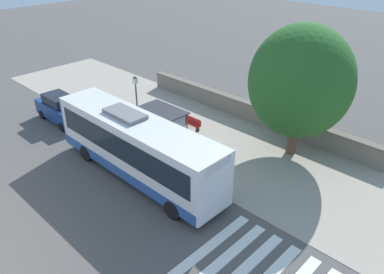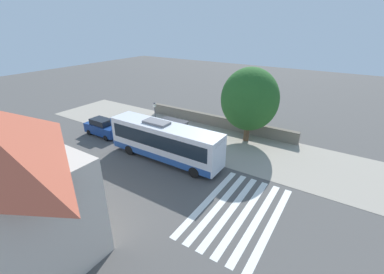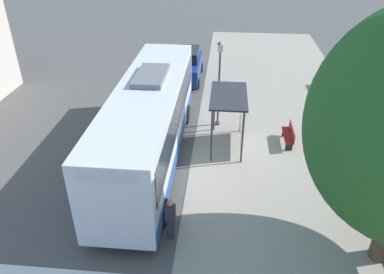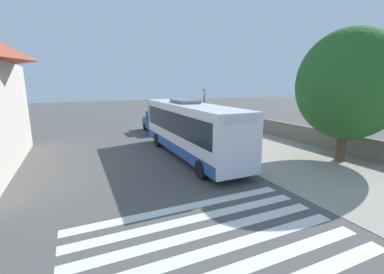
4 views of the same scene
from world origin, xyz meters
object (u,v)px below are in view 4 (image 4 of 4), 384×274
(bus_shelter, at_px, (224,119))
(street_lamp_near, at_px, (204,111))
(bench, at_px, (249,136))
(shade_tree, at_px, (349,85))
(bus, at_px, (190,128))
(pedestrian, at_px, (253,158))
(parked_car_behind_bus, at_px, (156,122))

(bus_shelter, xyz_separation_m, street_lamp_near, (0.65, -2.02, 0.47))
(bus_shelter, xyz_separation_m, bench, (-2.81, -0.45, -1.68))
(shade_tree, bearing_deg, street_lamp_near, -57.04)
(street_lamp_near, bearing_deg, shade_tree, 122.96)
(bus_shelter, height_order, street_lamp_near, street_lamp_near)
(shade_tree, bearing_deg, bus_shelter, -53.06)
(bus_shelter, distance_m, bench, 3.31)
(street_lamp_near, relative_size, shade_tree, 0.55)
(bus, height_order, pedestrian, bus)
(pedestrian, bearing_deg, street_lamp_near, -98.83)
(bus_shelter, bearing_deg, shade_tree, 126.94)
(pedestrian, height_order, bench, pedestrian)
(bench, relative_size, street_lamp_near, 0.37)
(pedestrian, xyz_separation_m, street_lamp_near, (-1.28, -8.24, 1.66))
(bus_shelter, relative_size, pedestrian, 1.87)
(bus, distance_m, shade_tree, 10.06)
(bench, xyz_separation_m, shade_tree, (-2.00, 6.84, 4.28))
(bus, height_order, parked_car_behind_bus, bus)
(pedestrian, relative_size, parked_car_behind_bus, 0.37)
(street_lamp_near, xyz_separation_m, parked_car_behind_bus, (2.27, -6.23, -1.65))
(bench, distance_m, street_lamp_near, 4.37)
(bus_shelter, relative_size, shade_tree, 0.38)
(street_lamp_near, bearing_deg, bus_shelter, 107.80)
(pedestrian, relative_size, shade_tree, 0.21)
(bus_shelter, height_order, bench, bus_shelter)
(street_lamp_near, bearing_deg, pedestrian, 81.17)
(street_lamp_near, height_order, shade_tree, shade_tree)
(bench, distance_m, shade_tree, 8.31)
(bench, relative_size, parked_car_behind_bus, 0.36)
(pedestrian, distance_m, bench, 8.19)
(bus, height_order, street_lamp_near, street_lamp_near)
(bus, bearing_deg, parked_car_behind_bus, -93.42)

